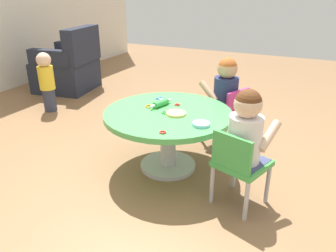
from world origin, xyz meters
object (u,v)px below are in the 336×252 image
seated_child_right (226,87)px  craft_scissors (161,99)px  seated_child_left (246,130)px  rolling_pin (161,103)px  child_chair_left (239,164)px  armchair_dark (69,68)px  toddler_standing (47,80)px  craft_table (168,124)px  child_chair_right (227,113)px

seated_child_right → craft_scissors: (-0.39, 0.43, -0.05)m
seated_child_left → rolling_pin: (0.28, 0.73, -0.03)m
child_chair_left → seated_child_left: (0.04, -0.01, 0.23)m
seated_child_left → armchair_dark: (1.51, 2.78, -0.22)m
toddler_standing → rolling_pin: bearing=-105.6°
child_chair_left → rolling_pin: size_ratio=2.36×
craft_table → toddler_standing: size_ratio=1.44×
child_chair_left → craft_scissors: 0.94m
child_chair_left → rolling_pin: (0.32, 0.72, 0.19)m
craft_table → child_chair_right: size_ratio=1.80×
seated_child_right → craft_scissors: size_ratio=3.59×
seated_child_left → rolling_pin: 0.78m
craft_table → seated_child_left: (-0.20, -0.63, 0.16)m
craft_table → child_chair_left: child_chair_left is taller
craft_table → armchair_dark: size_ratio=1.14×
child_chair_left → armchair_dark: 3.17m
child_chair_left → armchair_dark: size_ratio=0.63×
seated_child_left → toddler_standing: 2.54m
toddler_standing → child_chair_right: bearing=-88.7°
seated_child_left → craft_scissors: bearing=62.0°
seated_child_left → child_chair_right: 0.90m
child_chair_right → rolling_pin: (-0.52, 0.39, 0.19)m
child_chair_left → seated_child_right: bearing=23.0°
toddler_standing → craft_scissors: size_ratio=4.73×
child_chair_right → rolling_pin: child_chair_right is taller
armchair_dark → child_chair_left: bearing=-119.2°
craft_table → child_chair_left: 0.67m
seated_child_right → rolling_pin: seated_child_right is taller
craft_table → child_chair_right: bearing=-26.1°
seated_child_left → child_chair_left: bearing=161.7°
rolling_pin → craft_scissors: 0.17m
craft_table → toddler_standing: bearing=72.9°
armchair_dark → rolling_pin: armchair_dark is taller
child_chair_left → craft_scissors: size_ratio=3.77×
seated_child_left → toddler_standing: bearing=72.7°
seated_child_right → armchair_dark: bearing=74.0°
seated_child_right → toddler_standing: bearing=91.7°
rolling_pin → seated_child_right: bearing=-33.7°
seated_child_left → seated_child_right: same height
seated_child_right → craft_scissors: seated_child_right is taller
seated_child_right → armchair_dark: 2.51m
child_chair_right → seated_child_right: 0.23m
child_chair_left → armchair_dark: (1.54, 2.77, 0.00)m
rolling_pin → craft_table: bearing=-127.4°
rolling_pin → child_chair_right: bearing=-37.1°
seated_child_right → toddler_standing: (-0.06, 2.05, -0.17)m
child_chair_left → toddler_standing: (0.79, 2.41, 0.05)m
child_chair_left → child_chair_right: bearing=21.3°
child_chair_left → toddler_standing: size_ratio=0.80×
armchair_dark → craft_table: bearing=-121.2°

